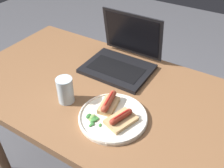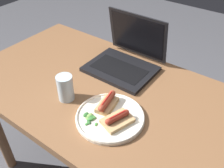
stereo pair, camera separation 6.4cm
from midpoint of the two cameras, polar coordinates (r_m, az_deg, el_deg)
desk at (r=1.12m, az=0.43°, el=-5.03°), size 1.30×0.70×0.72m
laptop at (r=1.19m, az=4.62°, el=5.64°), size 0.31×0.28×0.24m
plate at (r=0.94m, az=1.52°, el=-7.56°), size 0.26×0.26×0.02m
sausage_toast_left at (r=0.96m, az=0.76°, el=-4.40°), size 0.08×0.12×0.05m
sausage_toast_middle at (r=0.90m, az=3.26°, el=-8.14°), size 0.10×0.13×0.04m
salad_pile at (r=0.92m, az=-3.13°, el=-7.75°), size 0.08×0.06×0.01m
drinking_glass at (r=1.00m, az=-8.85°, el=-0.91°), size 0.07×0.07×0.11m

